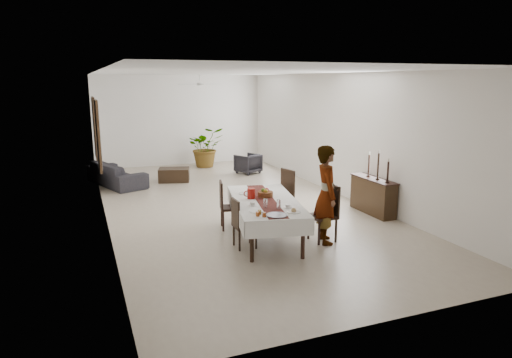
% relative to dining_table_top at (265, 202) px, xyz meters
% --- Properties ---
extents(floor, '(6.00, 12.00, 0.00)m').
position_rel_dining_table_top_xyz_m(floor, '(0.19, 2.52, -0.73)').
color(floor, '#B0A28C').
rests_on(floor, ground).
extents(ceiling, '(6.00, 12.00, 0.02)m').
position_rel_dining_table_top_xyz_m(ceiling, '(0.19, 2.52, 2.47)').
color(ceiling, white).
rests_on(ceiling, wall_back).
extents(wall_back, '(6.00, 0.02, 3.20)m').
position_rel_dining_table_top_xyz_m(wall_back, '(0.19, 8.52, 0.87)').
color(wall_back, white).
rests_on(wall_back, floor).
extents(wall_front, '(6.00, 0.02, 3.20)m').
position_rel_dining_table_top_xyz_m(wall_front, '(0.19, -3.48, 0.87)').
color(wall_front, white).
rests_on(wall_front, floor).
extents(wall_left, '(0.02, 12.00, 3.20)m').
position_rel_dining_table_top_xyz_m(wall_left, '(-2.81, 2.52, 0.87)').
color(wall_left, white).
rests_on(wall_left, floor).
extents(wall_right, '(0.02, 12.00, 3.20)m').
position_rel_dining_table_top_xyz_m(wall_right, '(3.19, 2.52, 0.87)').
color(wall_right, white).
rests_on(wall_right, floor).
extents(dining_table_top, '(1.48, 2.57, 0.05)m').
position_rel_dining_table_top_xyz_m(dining_table_top, '(0.00, 0.00, 0.00)').
color(dining_table_top, black).
rests_on(dining_table_top, table_leg_fl).
extents(table_leg_fl, '(0.08, 0.08, 0.70)m').
position_rel_dining_table_top_xyz_m(table_leg_fl, '(-0.67, -1.03, -0.38)').
color(table_leg_fl, black).
rests_on(table_leg_fl, floor).
extents(table_leg_fr, '(0.08, 0.08, 0.70)m').
position_rel_dining_table_top_xyz_m(table_leg_fr, '(0.20, -1.21, -0.38)').
color(table_leg_fr, black).
rests_on(table_leg_fr, floor).
extents(table_leg_bl, '(0.08, 0.08, 0.70)m').
position_rel_dining_table_top_xyz_m(table_leg_bl, '(-0.20, 1.21, -0.38)').
color(table_leg_bl, black).
rests_on(table_leg_bl, floor).
extents(table_leg_br, '(0.08, 0.08, 0.70)m').
position_rel_dining_table_top_xyz_m(table_leg_br, '(0.67, 1.03, -0.38)').
color(table_leg_br, black).
rests_on(table_leg_br, floor).
extents(tablecloth_top, '(1.69, 2.79, 0.01)m').
position_rel_dining_table_top_xyz_m(tablecloth_top, '(0.00, 0.00, 0.03)').
color(tablecloth_top, silver).
rests_on(tablecloth_top, dining_table_top).
extents(tablecloth_drape_left, '(0.54, 2.54, 0.30)m').
position_rel_dining_table_top_xyz_m(tablecloth_drape_left, '(-0.58, 0.12, -0.12)').
color(tablecloth_drape_left, silver).
rests_on(tablecloth_drape_left, dining_table_top).
extents(tablecloth_drape_right, '(0.54, 2.54, 0.30)m').
position_rel_dining_table_top_xyz_m(tablecloth_drape_right, '(0.58, -0.12, -0.12)').
color(tablecloth_drape_right, white).
rests_on(tablecloth_drape_right, dining_table_top).
extents(tablecloth_drape_near, '(1.16, 0.25, 0.30)m').
position_rel_dining_table_top_xyz_m(tablecloth_drape_near, '(-0.26, -1.27, -0.12)').
color(tablecloth_drape_near, white).
rests_on(tablecloth_drape_near, dining_table_top).
extents(tablecloth_drape_far, '(1.16, 0.25, 0.30)m').
position_rel_dining_table_top_xyz_m(tablecloth_drape_far, '(0.26, 1.27, -0.12)').
color(tablecloth_drape_far, white).
rests_on(tablecloth_drape_far, dining_table_top).
extents(table_runner, '(0.86, 2.54, 0.00)m').
position_rel_dining_table_top_xyz_m(table_runner, '(0.00, 0.00, 0.04)').
color(table_runner, maroon).
rests_on(table_runner, tablecloth_top).
extents(red_pitcher, '(0.18, 0.18, 0.20)m').
position_rel_dining_table_top_xyz_m(red_pitcher, '(-0.22, 0.20, 0.14)').
color(red_pitcher, '#99120B').
rests_on(red_pitcher, tablecloth_top).
extents(pitcher_handle, '(0.12, 0.04, 0.12)m').
position_rel_dining_table_top_xyz_m(pitcher_handle, '(-0.30, 0.22, 0.14)').
color(pitcher_handle, maroon).
rests_on(pitcher_handle, red_pitcher).
extents(wine_glass_near, '(0.07, 0.07, 0.17)m').
position_rel_dining_table_top_xyz_m(wine_glass_near, '(-0.02, -0.67, 0.12)').
color(wine_glass_near, white).
rests_on(wine_glass_near, tablecloth_top).
extents(wine_glass_mid, '(0.07, 0.07, 0.17)m').
position_rel_dining_table_top_xyz_m(wine_glass_mid, '(-0.21, -0.52, 0.12)').
color(wine_glass_mid, white).
rests_on(wine_glass_mid, tablecloth_top).
extents(teacup_right, '(0.09, 0.09, 0.06)m').
position_rel_dining_table_top_xyz_m(teacup_right, '(0.17, -0.65, 0.07)').
color(teacup_right, white).
rests_on(teacup_right, saucer_right).
extents(saucer_right, '(0.15, 0.15, 0.01)m').
position_rel_dining_table_top_xyz_m(saucer_right, '(0.17, -0.65, 0.04)').
color(saucer_right, silver).
rests_on(saucer_right, tablecloth_top).
extents(teacup_left, '(0.09, 0.09, 0.06)m').
position_rel_dining_table_top_xyz_m(teacup_left, '(-0.37, -0.28, 0.07)').
color(teacup_left, silver).
rests_on(teacup_left, saucer_left).
extents(saucer_left, '(0.15, 0.15, 0.01)m').
position_rel_dining_table_top_xyz_m(saucer_left, '(-0.37, -0.28, 0.04)').
color(saucer_left, white).
rests_on(saucer_left, tablecloth_top).
extents(plate_near_right, '(0.24, 0.24, 0.02)m').
position_rel_dining_table_top_xyz_m(plate_near_right, '(0.14, -0.95, 0.04)').
color(plate_near_right, silver).
rests_on(plate_near_right, tablecloth_top).
extents(bread_near_right, '(0.09, 0.09, 0.09)m').
position_rel_dining_table_top_xyz_m(bread_near_right, '(0.14, -0.95, 0.07)').
color(bread_near_right, tan).
rests_on(bread_near_right, plate_near_right).
extents(plate_near_left, '(0.24, 0.24, 0.02)m').
position_rel_dining_table_top_xyz_m(plate_near_left, '(-0.45, -0.68, 0.04)').
color(plate_near_left, white).
rests_on(plate_near_left, tablecloth_top).
extents(plate_far_left, '(0.24, 0.24, 0.02)m').
position_rel_dining_table_top_xyz_m(plate_far_left, '(-0.20, 0.61, 0.04)').
color(plate_far_left, silver).
rests_on(plate_far_left, tablecloth_top).
extents(serving_tray, '(0.36, 0.36, 0.02)m').
position_rel_dining_table_top_xyz_m(serving_tray, '(-0.22, -1.03, 0.05)').
color(serving_tray, '#3C3B40').
rests_on(serving_tray, tablecloth_top).
extents(jam_jar_a, '(0.06, 0.06, 0.08)m').
position_rel_dining_table_top_xyz_m(jam_jar_a, '(-0.44, -1.02, 0.07)').
color(jam_jar_a, brown).
rests_on(jam_jar_a, tablecloth_top).
extents(jam_jar_b, '(0.06, 0.06, 0.08)m').
position_rel_dining_table_top_xyz_m(jam_jar_b, '(-0.53, -0.94, 0.07)').
color(jam_jar_b, '#9A4716').
rests_on(jam_jar_b, tablecloth_top).
extents(jam_jar_c, '(0.06, 0.06, 0.08)m').
position_rel_dining_table_top_xyz_m(jam_jar_c, '(-0.46, -0.85, 0.07)').
color(jam_jar_c, '#906015').
rests_on(jam_jar_c, tablecloth_top).
extents(fruit_basket, '(0.30, 0.30, 0.10)m').
position_rel_dining_table_top_xyz_m(fruit_basket, '(0.10, 0.24, 0.09)').
color(fruit_basket, brown).
rests_on(fruit_basket, tablecloth_top).
extents(fruit_red, '(0.09, 0.09, 0.09)m').
position_rel_dining_table_top_xyz_m(fruit_red, '(0.13, 0.25, 0.16)').
color(fruit_red, '#A21018').
rests_on(fruit_red, fruit_basket).
extents(fruit_green, '(0.08, 0.08, 0.08)m').
position_rel_dining_table_top_xyz_m(fruit_green, '(0.07, 0.27, 0.16)').
color(fruit_green, '#487824').
rests_on(fruit_green, fruit_basket).
extents(fruit_yellow, '(0.08, 0.08, 0.08)m').
position_rel_dining_table_top_xyz_m(fruit_yellow, '(0.09, 0.19, 0.16)').
color(fruit_yellow, gold).
rests_on(fruit_yellow, fruit_basket).
extents(chair_right_near_seat, '(0.49, 0.49, 0.05)m').
position_rel_dining_table_top_xyz_m(chair_right_near_seat, '(0.96, -0.53, -0.25)').
color(chair_right_near_seat, black).
rests_on(chair_right_near_seat, chair_right_near_leg_fl).
extents(chair_right_near_leg_fl, '(0.05, 0.05, 0.46)m').
position_rel_dining_table_top_xyz_m(chair_right_near_leg_fl, '(1.16, -0.71, -0.50)').
color(chair_right_near_leg_fl, black).
rests_on(chair_right_near_leg_fl, floor).
extents(chair_right_near_leg_fr, '(0.05, 0.05, 0.46)m').
position_rel_dining_table_top_xyz_m(chair_right_near_leg_fr, '(1.14, -0.33, -0.50)').
color(chair_right_near_leg_fr, black).
rests_on(chair_right_near_leg_fr, floor).
extents(chair_right_near_leg_bl, '(0.05, 0.05, 0.46)m').
position_rel_dining_table_top_xyz_m(chair_right_near_leg_bl, '(0.78, -0.73, -0.50)').
color(chair_right_near_leg_bl, black).
rests_on(chair_right_near_leg_bl, floor).
extents(chair_right_near_leg_br, '(0.05, 0.05, 0.46)m').
position_rel_dining_table_top_xyz_m(chair_right_near_leg_br, '(0.76, -0.35, -0.50)').
color(chair_right_near_leg_br, black).
rests_on(chair_right_near_leg_br, floor).
extents(chair_right_near_back, '(0.07, 0.46, 0.59)m').
position_rel_dining_table_top_xyz_m(chair_right_near_back, '(1.17, -0.52, 0.07)').
color(chair_right_near_back, black).
rests_on(chair_right_near_back, chair_right_near_seat).
extents(chair_right_far_seat, '(0.55, 0.55, 0.05)m').
position_rel_dining_table_top_xyz_m(chair_right_far_seat, '(0.81, 1.08, -0.25)').
color(chair_right_far_seat, black).
rests_on(chair_right_far_seat, chair_right_far_leg_fl).
extents(chair_right_far_leg_fl, '(0.06, 0.06, 0.46)m').
position_rel_dining_table_top_xyz_m(chair_right_far_leg_fl, '(1.03, 0.94, -0.50)').
color(chair_right_far_leg_fl, black).
rests_on(chair_right_far_leg_fl, floor).
extents(chair_right_far_leg_fr, '(0.06, 0.06, 0.46)m').
position_rel_dining_table_top_xyz_m(chair_right_far_leg_fr, '(0.95, 1.31, -0.50)').
color(chair_right_far_leg_fr, black).
rests_on(chair_right_far_leg_fr, floor).
extents(chair_right_far_leg_bl, '(0.06, 0.06, 0.46)m').
position_rel_dining_table_top_xyz_m(chair_right_far_leg_bl, '(0.66, 0.86, -0.50)').
color(chair_right_far_leg_bl, black).
rests_on(chair_right_far_leg_bl, floor).
extents(chair_right_far_leg_br, '(0.06, 0.06, 0.46)m').
position_rel_dining_table_top_xyz_m(chair_right_far_leg_br, '(0.58, 1.22, -0.50)').
color(chair_right_far_leg_br, black).
rests_on(chair_right_far_leg_br, floor).
extents(chair_right_far_back, '(0.15, 0.46, 0.59)m').
position_rel_dining_table_top_xyz_m(chair_right_far_back, '(1.01, 1.13, 0.07)').
color(chair_right_far_back, black).
rests_on(chair_right_far_back, chair_right_far_seat).
extents(chair_left_near_seat, '(0.39, 0.39, 0.04)m').
position_rel_dining_table_top_xyz_m(chair_left_near_seat, '(-0.54, -0.32, -0.32)').
color(chair_left_near_seat, black).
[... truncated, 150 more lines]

